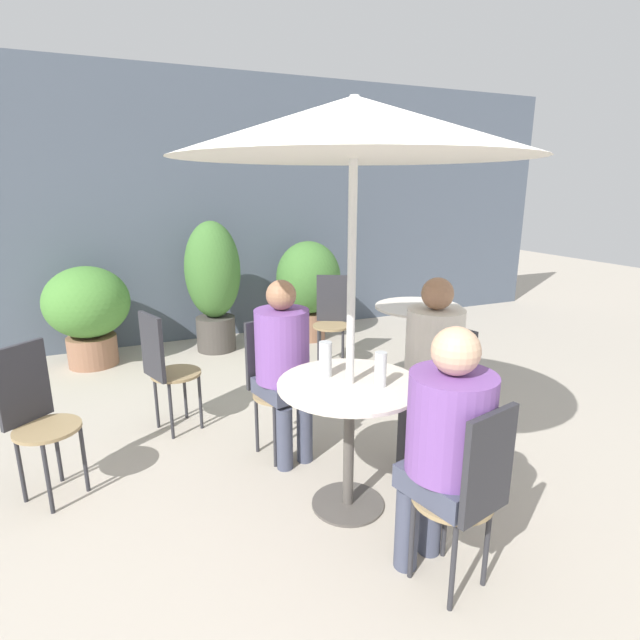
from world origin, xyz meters
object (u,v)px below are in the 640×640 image
object	(u,v)px
seated_person_1	(432,361)
seated_person_2	(284,357)
cafe_table_near	(349,412)
potted_plant_1	(213,280)
bistro_chair_5	(332,313)
beer_glass_1	(380,369)
cafe_table_far	(417,326)
bistro_chair_1	(445,385)
beer_glass_0	(325,359)
potted_plant_2	(308,282)
umbrella	(354,128)
potted_plant_0	(88,308)
bistro_chair_2	(273,375)
bistro_chair_4	(35,409)
bistro_chair_0	(471,487)
bistro_chair_3	(164,363)
seated_person_0	(446,437)

from	to	relation	value
seated_person_1	seated_person_2	size ratio (longest dim) A/B	1.03
cafe_table_near	potted_plant_1	world-z (taller)	potted_plant_1
bistro_chair_5	beer_glass_1	world-z (taller)	beer_glass_1
cafe_table_far	beer_glass_1	bearing A→B (deg)	-130.47
bistro_chair_1	beer_glass_0	size ratio (longest dim) A/B	4.63
potted_plant_2	seated_person_2	bearing A→B (deg)	-115.68
beer_glass_1	umbrella	bearing A→B (deg)	139.83
potted_plant_0	bistro_chair_2	bearing A→B (deg)	-63.66
bistro_chair_4	umbrella	size ratio (longest dim) A/B	0.42
potted_plant_0	umbrella	bearing A→B (deg)	-66.74
bistro_chair_2	potted_plant_1	xyz separation A→B (m)	(0.10, 2.32, 0.24)
cafe_table_near	seated_person_1	world-z (taller)	seated_person_1
bistro_chair_0	bistro_chair_4	bearing A→B (deg)	-55.33
bistro_chair_5	umbrella	size ratio (longest dim) A/B	0.42
potted_plant_2	bistro_chair_3	bearing A→B (deg)	-136.57
seated_person_0	seated_person_2	xyz separation A→B (m)	(-0.30, 1.28, 0.00)
seated_person_1	beer_glass_1	xyz separation A→B (m)	(-0.52, -0.26, 0.11)
bistro_chair_0	potted_plant_1	world-z (taller)	potted_plant_1
bistro_chair_4	seated_person_0	xyz separation A→B (m)	(1.74, -1.47, 0.17)
bistro_chair_3	bistro_chair_5	size ratio (longest dim) A/B	1.00
seated_person_2	umbrella	xyz separation A→B (m)	(0.15, -0.64, 1.32)
seated_person_2	potted_plant_2	world-z (taller)	seated_person_2
bistro_chair_5	umbrella	distance (m)	2.75
cafe_table_far	seated_person_0	bearing A→B (deg)	-121.37
bistro_chair_3	potted_plant_1	distance (m)	1.94
bistro_chair_3	potted_plant_0	distance (m)	1.87
bistro_chair_2	beer_glass_1	world-z (taller)	beer_glass_1
bistro_chair_1	potted_plant_2	bearing A→B (deg)	162.14
seated_person_1	bistro_chair_5	bearing A→B (deg)	159.84
bistro_chair_4	bistro_chair_2	bearing A→B (deg)	-42.00
umbrella	bistro_chair_5	bearing A→B (deg)	67.54
seated_person_1	potted_plant_2	xyz separation A→B (m)	(0.37, 2.92, -0.05)
beer_glass_1	potted_plant_2	bearing A→B (deg)	74.30
beer_glass_1	bistro_chair_0	bearing A→B (deg)	-85.09
bistro_chair_2	potted_plant_0	world-z (taller)	potted_plant_0
seated_person_2	potted_plant_0	world-z (taller)	seated_person_2
seated_person_1	seated_person_0	bearing A→B (deg)	-45.09
beer_glass_0	umbrella	size ratio (longest dim) A/B	0.09
potted_plant_1	potted_plant_2	size ratio (longest dim) A/B	1.22
cafe_table_near	bistro_chair_5	distance (m)	2.32
bistro_chair_4	potted_plant_1	world-z (taller)	potted_plant_1
bistro_chair_4	beer_glass_1	size ratio (longest dim) A/B	4.88
cafe_table_far	seated_person_1	size ratio (longest dim) A/B	0.61
seated_person_1	potted_plant_1	distance (m)	3.04
bistro_chair_3	seated_person_1	world-z (taller)	seated_person_1
cafe_table_near	seated_person_0	size ratio (longest dim) A/B	0.64
beer_glass_0	potted_plant_0	bearing A→B (deg)	112.96
bistro_chair_3	seated_person_2	distance (m)	0.98
seated_person_0	umbrella	world-z (taller)	umbrella
cafe_table_near	bistro_chair_4	size ratio (longest dim) A/B	0.85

